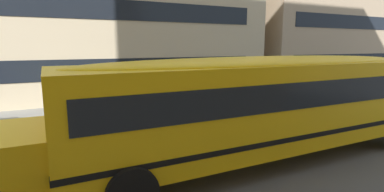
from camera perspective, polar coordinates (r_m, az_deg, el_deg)
ground_plane at (r=12.04m, az=18.48°, el=-6.17°), size 400.00×400.00×0.00m
sidewalk_far at (r=17.64m, az=2.00°, el=-0.67°), size 120.00×3.00×0.01m
lane_centreline at (r=12.04m, az=18.48°, el=-6.15°), size 110.00×0.16×0.01m
school_bus at (r=8.33m, az=13.04°, el=-0.67°), size 13.02×3.09×2.91m
parked_car_white_by_entrance at (r=23.31m, az=31.22°, el=2.56°), size 3.97×2.01×1.64m
parked_car_teal_past_driveway at (r=18.76m, az=20.89°, el=1.91°), size 3.92×1.92×1.64m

